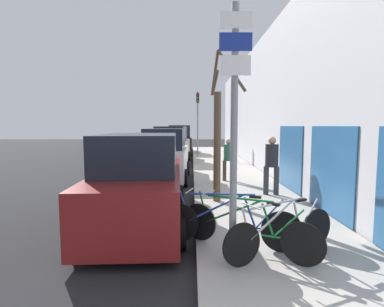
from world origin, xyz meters
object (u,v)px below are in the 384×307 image
(parked_car_1, at_px, (165,157))
(parked_car_3, at_px, (179,141))
(pedestrian_far, at_px, (228,157))
(street_tree, at_px, (218,136))
(signpost, at_px, (234,126))
(parked_car_2, at_px, (171,147))
(bicycle_2, at_px, (228,224))
(traffic_light, at_px, (197,115))
(bicycle_0, at_px, (282,232))
(pedestrian_near, at_px, (271,161))
(parked_car_0, at_px, (140,184))
(bicycle_1, at_px, (246,228))

(parked_car_1, height_order, parked_car_3, parked_car_3)
(parked_car_1, bearing_deg, pedestrian_far, -17.95)
(street_tree, bearing_deg, signpost, -91.37)
(parked_car_2, relative_size, street_tree, 1.08)
(bicycle_2, relative_size, pedestrian_far, 1.48)
(pedestrian_far, bearing_deg, traffic_light, 105.73)
(bicycle_0, relative_size, parked_car_2, 0.45)
(pedestrian_near, xyz_separation_m, traffic_light, (-2.06, 11.73, 1.84))
(parked_car_0, distance_m, street_tree, 2.74)
(parked_car_0, relative_size, pedestrian_far, 2.98)
(bicycle_2, bearing_deg, parked_car_2, 24.78)
(pedestrian_near, bearing_deg, bicycle_0, -93.54)
(signpost, relative_size, parked_car_2, 0.85)
(parked_car_1, height_order, traffic_light, traffic_light)
(pedestrian_near, xyz_separation_m, pedestrian_far, (-1.05, 2.36, -0.10))
(parked_car_0, height_order, pedestrian_near, parked_car_0)
(pedestrian_near, height_order, traffic_light, traffic_light)
(parked_car_3, distance_m, traffic_light, 4.15)
(bicycle_2, height_order, traffic_light, traffic_light)
(bicycle_1, height_order, parked_car_0, parked_car_0)
(parked_car_0, relative_size, pedestrian_near, 2.70)
(bicycle_1, bearing_deg, pedestrian_near, 14.42)
(pedestrian_near, bearing_deg, parked_car_0, -137.66)
(bicycle_1, xyz_separation_m, traffic_light, (-0.51, 15.97, 2.48))
(signpost, height_order, bicycle_2, signpost)
(signpost, distance_m, bicycle_1, 1.80)
(bicycle_1, height_order, parked_car_3, parked_car_3)
(pedestrian_far, distance_m, traffic_light, 9.62)
(traffic_light, bearing_deg, parked_car_2, -122.14)
(signpost, height_order, parked_car_2, signpost)
(pedestrian_far, bearing_deg, bicycle_2, -87.21)
(bicycle_0, distance_m, street_tree, 4.01)
(signpost, xyz_separation_m, bicycle_2, (0.01, 0.64, -1.72))
(street_tree, bearing_deg, bicycle_0, -78.46)
(parked_car_0, bearing_deg, bicycle_2, -44.07)
(signpost, relative_size, pedestrian_far, 2.39)
(bicycle_2, bearing_deg, pedestrian_near, -7.77)
(bicycle_1, relative_size, bicycle_2, 0.88)
(parked_car_3, bearing_deg, parked_car_0, -93.86)
(bicycle_0, xyz_separation_m, parked_car_2, (-2.73, 13.50, 0.47))
(parked_car_0, bearing_deg, signpost, -53.75)
(bicycle_1, xyz_separation_m, parked_car_3, (-1.95, 19.32, 0.49))
(parked_car_3, bearing_deg, street_tree, -87.00)
(parked_car_2, bearing_deg, bicycle_1, -76.89)
(bicycle_2, bearing_deg, pedestrian_far, 9.71)
(parked_car_0, bearing_deg, parked_car_2, 87.70)
(parked_car_0, relative_size, parked_car_3, 1.00)
(bicycle_1, distance_m, parked_car_2, 13.52)
(parked_car_1, relative_size, pedestrian_near, 2.33)
(parked_car_1, bearing_deg, parked_car_0, -89.73)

